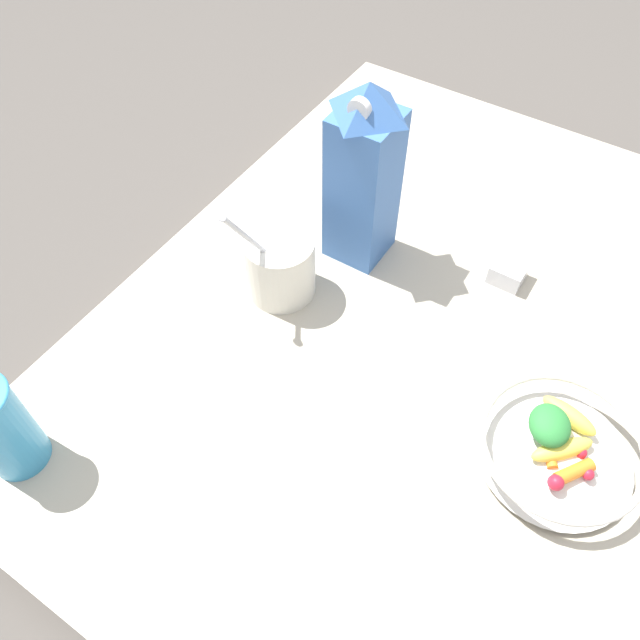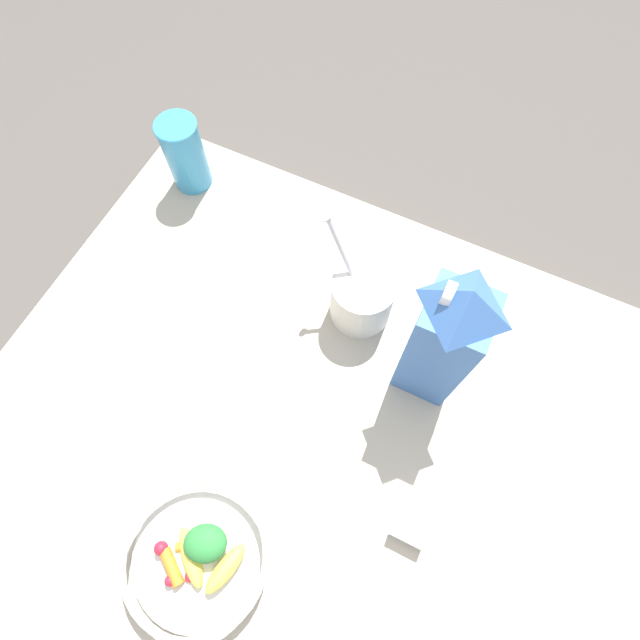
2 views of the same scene
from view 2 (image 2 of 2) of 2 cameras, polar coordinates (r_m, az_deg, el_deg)
The scene contains 7 objects.
ground_plane at distance 0.86m, azimuth -2.49°, elevation -22.63°, with size 6.00×6.00×0.00m, color #4C4742.
countertop at distance 0.84m, azimuth -2.57°, elevation -22.61°, with size 1.17×1.17×0.05m.
fruit_bowl at distance 0.80m, azimuth -13.82°, elevation -24.79°, with size 0.21×0.21×0.08m.
milk_carton at distance 0.73m, azimuth 13.96°, elevation -2.17°, with size 0.09×0.09×0.30m.
yogurt_tub at distance 0.84m, azimuth 4.81°, elevation 2.65°, with size 0.11×0.14×0.21m.
drinking_cup at distance 1.02m, azimuth -15.21°, elevation 17.90°, with size 0.08×0.08×0.15m.
spice_jar at distance 0.81m, azimuth 10.46°, elevation -22.09°, with size 0.05×0.05×0.03m.
Camera 2 is at (-0.01, 0.04, 0.86)m, focal length 28.00 mm.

